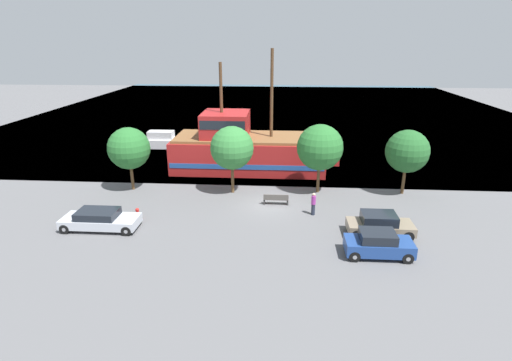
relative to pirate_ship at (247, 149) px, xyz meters
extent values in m
plane|color=#5B5B5E|center=(2.48, -8.72, -2.03)|extent=(160.00, 160.00, 0.00)
plane|color=#33566B|center=(2.48, 35.28, -2.03)|extent=(80.00, 80.00, 0.00)
cube|color=#A31E1E|center=(0.14, 0.00, -0.53)|extent=(14.23, 5.55, 2.99)
cube|color=#234C93|center=(0.14, 0.00, -0.98)|extent=(13.95, 5.63, 0.45)
cube|color=#A31E1E|center=(7.86, 0.00, -0.08)|extent=(1.40, 3.05, 2.09)
cube|color=brown|center=(0.14, 0.00, 1.09)|extent=(13.66, 5.11, 0.25)
cube|color=#A31E1E|center=(-1.99, 0.00, 2.32)|extent=(4.27, 4.44, 2.21)
cube|color=black|center=(-1.99, 0.00, 2.65)|extent=(4.06, 4.50, 0.80)
cylinder|color=#4C331E|center=(2.28, 0.00, 5.15)|extent=(0.28, 0.28, 7.88)
cylinder|color=#4C331E|center=(-2.35, 0.00, 4.56)|extent=(0.28, 0.28, 6.70)
cube|color=#B7B2A8|center=(5.95, 7.59, -1.52)|extent=(5.01, 2.25, 1.02)
cube|color=silver|center=(5.57, 7.59, -0.60)|extent=(2.00, 1.75, 0.81)
cube|color=black|center=(6.18, 7.59, -0.60)|extent=(0.12, 1.57, 0.65)
cube|color=silver|center=(-10.08, 7.42, -1.52)|extent=(7.16, 1.83, 1.01)
cube|color=silver|center=(-10.62, 7.42, -0.56)|extent=(2.87, 1.43, 0.90)
cube|color=black|center=(-9.76, 7.42, -0.56)|extent=(0.12, 1.28, 0.72)
cube|color=#B7BCC6|center=(-8.48, -13.55, -1.49)|extent=(4.97, 1.91, 0.58)
cube|color=black|center=(-8.63, -13.55, -0.97)|extent=(2.59, 1.72, 0.47)
cylinder|color=black|center=(-6.45, -14.42, -1.70)|extent=(0.64, 0.22, 0.64)
cylinder|color=gray|center=(-6.45, -14.42, -1.70)|extent=(0.24, 0.25, 0.24)
cylinder|color=black|center=(-6.45, -12.68, -1.70)|extent=(0.64, 0.22, 0.64)
cylinder|color=gray|center=(-6.45, -12.68, -1.70)|extent=(0.24, 0.25, 0.24)
cylinder|color=black|center=(-10.52, -14.42, -1.70)|extent=(0.64, 0.22, 0.64)
cylinder|color=gray|center=(-10.52, -14.42, -1.70)|extent=(0.24, 0.25, 0.24)
cylinder|color=black|center=(-10.52, -12.68, -1.70)|extent=(0.64, 0.22, 0.64)
cylinder|color=gray|center=(-10.52, -12.68, -1.70)|extent=(0.24, 0.25, 0.24)
cube|color=navy|center=(9.01, -15.87, -1.42)|extent=(3.83, 1.71, 0.74)
cube|color=black|center=(8.90, -15.87, -0.77)|extent=(1.99, 1.54, 0.55)
cylinder|color=black|center=(10.48, -16.63, -1.71)|extent=(0.64, 0.22, 0.64)
cylinder|color=gray|center=(10.48, -16.63, -1.71)|extent=(0.24, 0.25, 0.24)
cylinder|color=black|center=(10.48, -15.10, -1.71)|extent=(0.64, 0.22, 0.64)
cylinder|color=gray|center=(10.48, -15.10, -1.71)|extent=(0.24, 0.25, 0.24)
cylinder|color=black|center=(7.55, -16.63, -1.71)|extent=(0.64, 0.22, 0.64)
cylinder|color=gray|center=(7.55, -16.63, -1.71)|extent=(0.24, 0.25, 0.24)
cylinder|color=black|center=(7.55, -15.10, -1.71)|extent=(0.64, 0.22, 0.64)
cylinder|color=gray|center=(7.55, -15.10, -1.71)|extent=(0.24, 0.25, 0.24)
cube|color=#7F705B|center=(9.68, -13.24, -1.46)|extent=(4.11, 1.80, 0.59)
cube|color=black|center=(9.55, -13.24, -0.85)|extent=(2.14, 1.62, 0.63)
cylinder|color=black|center=(11.24, -14.05, -1.67)|extent=(0.71, 0.22, 0.71)
cylinder|color=gray|center=(11.24, -14.05, -1.67)|extent=(0.27, 0.25, 0.27)
cylinder|color=black|center=(11.24, -12.42, -1.67)|extent=(0.71, 0.22, 0.71)
cylinder|color=gray|center=(11.24, -12.42, -1.67)|extent=(0.27, 0.25, 0.27)
cylinder|color=black|center=(8.12, -14.05, -1.67)|extent=(0.71, 0.22, 0.71)
cylinder|color=gray|center=(8.12, -14.05, -1.67)|extent=(0.27, 0.25, 0.27)
cylinder|color=black|center=(8.12, -12.42, -1.67)|extent=(0.71, 0.22, 0.71)
cylinder|color=gray|center=(8.12, -12.42, -1.67)|extent=(0.27, 0.25, 0.27)
cylinder|color=red|center=(-6.65, -11.79, -1.74)|extent=(0.22, 0.22, 0.56)
sphere|color=red|center=(-6.65, -11.79, -1.39)|extent=(0.25, 0.25, 0.25)
cylinder|color=red|center=(-6.81, -11.79, -1.72)|extent=(0.10, 0.09, 0.09)
cylinder|color=red|center=(-6.49, -11.79, -1.72)|extent=(0.10, 0.09, 0.09)
cube|color=#4C4742|center=(2.96, -8.61, -1.60)|extent=(1.89, 0.45, 0.05)
cube|color=#4C4742|center=(2.96, -8.81, -1.38)|extent=(1.89, 0.06, 0.40)
cube|color=#2D2D2D|center=(2.08, -8.61, -1.83)|extent=(0.12, 0.36, 0.40)
cube|color=#2D2D2D|center=(3.84, -8.61, -1.83)|extent=(0.12, 0.36, 0.40)
cylinder|color=#232838|center=(5.64, -10.36, -1.62)|extent=(0.27, 0.27, 0.82)
cylinder|color=#99338C|center=(5.64, -10.36, -0.90)|extent=(0.32, 0.32, 0.63)
sphere|color=beige|center=(5.64, -10.36, -0.47)|extent=(0.22, 0.22, 0.22)
cylinder|color=brown|center=(-9.02, -6.21, -0.98)|extent=(0.24, 0.24, 2.09)
sphere|color=#286B2D|center=(-9.02, -6.21, 1.50)|extent=(3.39, 3.39, 3.39)
cylinder|color=brown|center=(-0.62, -6.36, -0.88)|extent=(0.24, 0.24, 2.29)
sphere|color=#337A38|center=(-0.62, -6.36, 1.73)|extent=(3.44, 3.44, 3.44)
cylinder|color=brown|center=(6.32, -5.79, -0.92)|extent=(0.24, 0.24, 2.22)
sphere|color=#286B2D|center=(6.32, -5.79, 1.75)|extent=(3.66, 3.66, 3.66)
cylinder|color=brown|center=(13.16, -5.65, -0.97)|extent=(0.24, 0.24, 2.11)
sphere|color=#235B28|center=(13.16, -5.65, 1.51)|extent=(3.37, 3.37, 3.37)
camera|label=1|loc=(3.36, -36.65, 9.82)|focal=28.00mm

